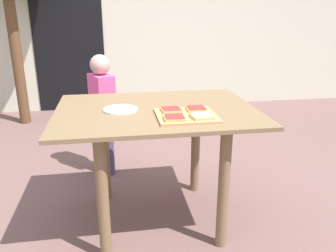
{
  "coord_description": "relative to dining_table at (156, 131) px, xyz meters",
  "views": [
    {
      "loc": [
        -0.25,
        -1.95,
        1.32
      ],
      "look_at": [
        0.07,
        0.0,
        0.64
      ],
      "focal_mm": 36.54,
      "sensor_mm": 36.0,
      "label": 1
    }
  ],
  "objects": [
    {
      "name": "pizza_slice_far_right",
      "position": [
        0.22,
        -0.11,
        0.16
      ],
      "size": [
        0.11,
        0.11,
        0.02
      ],
      "color": "#DCA75B",
      "rests_on": "cutting_board"
    },
    {
      "name": "house_door",
      "position": [
        -0.79,
        2.79,
        0.38
      ],
      "size": [
        0.9,
        0.02,
        2.0
      ],
      "primitive_type": "cube",
      "color": "black",
      "rests_on": "ground"
    },
    {
      "name": "pizza_slice_near_right",
      "position": [
        0.21,
        -0.26,
        0.16
      ],
      "size": [
        0.12,
        0.12,
        0.02
      ],
      "color": "#DCA75B",
      "rests_on": "cutting_board"
    },
    {
      "name": "child_left",
      "position": [
        -0.34,
        0.77,
        -0.06
      ],
      "size": [
        0.23,
        0.28,
        0.99
      ],
      "color": "#4B4166",
      "rests_on": "ground"
    },
    {
      "name": "plate_white_left",
      "position": [
        -0.21,
        0.0,
        0.14
      ],
      "size": [
        0.2,
        0.2,
        0.01
      ],
      "primitive_type": "cylinder",
      "color": "white",
      "rests_on": "dining_table"
    },
    {
      "name": "dining_table",
      "position": [
        0.0,
        0.0,
        0.0
      ],
      "size": [
        1.19,
        0.88,
        0.76
      ],
      "color": "brown",
      "rests_on": "ground"
    },
    {
      "name": "house_wall_back",
      "position": [
        0.0,
        2.89,
        0.76
      ],
      "size": [
        8.0,
        0.2,
        2.76
      ],
      "primitive_type": "cube",
      "color": "beige",
      "rests_on": "ground"
    },
    {
      "name": "ground_plane",
      "position": [
        0.0,
        0.0,
        -0.62
      ],
      "size": [
        16.0,
        16.0,
        0.0
      ],
      "primitive_type": "plane",
      "color": "brown"
    },
    {
      "name": "pizza_slice_far_left",
      "position": [
        0.07,
        -0.11,
        0.16
      ],
      "size": [
        0.12,
        0.12,
        0.02
      ],
      "color": "#DCA75B",
      "rests_on": "cutting_board"
    },
    {
      "name": "cutting_board",
      "position": [
        0.14,
        -0.18,
        0.15
      ],
      "size": [
        0.33,
        0.3,
        0.01
      ],
      "primitive_type": "cube",
      "color": "tan",
      "rests_on": "dining_table"
    },
    {
      "name": "pizza_slice_near_left",
      "position": [
        0.06,
        -0.26,
        0.16
      ],
      "size": [
        0.12,
        0.12,
        0.02
      ],
      "color": "#DCA75B",
      "rests_on": "cutting_board"
    }
  ]
}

